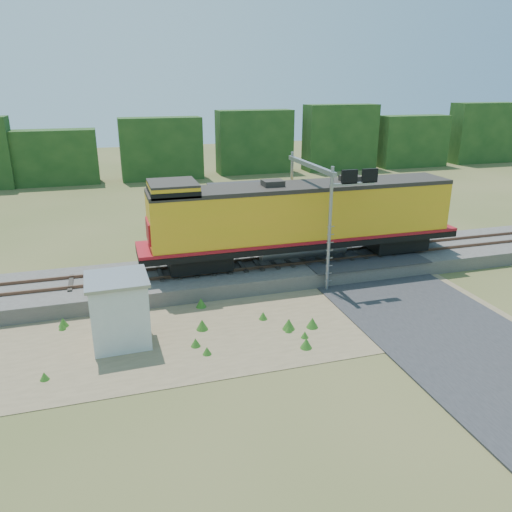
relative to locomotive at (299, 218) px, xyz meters
name	(u,v)px	position (x,y,z in m)	size (l,w,h in m)	color
ground	(276,327)	(-3.35, -6.00, -3.31)	(140.00, 140.00, 0.00)	#475123
ballast	(242,273)	(-3.35, 0.00, -2.91)	(70.00, 5.00, 0.80)	slate
rails	(242,265)	(-3.35, 0.00, -2.43)	(70.00, 1.54, 0.16)	brown
dirt_shoulder	(231,327)	(-5.35, -5.50, -3.29)	(26.00, 8.00, 0.03)	#8C7754
road	(403,300)	(3.65, -5.26, -3.22)	(7.00, 66.00, 0.86)	#38383A
tree_line_north	(168,152)	(-3.35, 32.00, -0.24)	(130.00, 3.00, 6.50)	#1A3C16
weed_clumps	(200,336)	(-6.85, -5.90, -3.31)	(15.00, 6.20, 0.56)	#2F671D
locomotive	(299,218)	(0.00, 0.00, 0.00)	(18.46, 2.82, 4.76)	black
shed	(119,310)	(-10.10, -5.46, -1.80)	(2.58, 2.58, 2.98)	silver
signal_gantry	(320,190)	(0.89, -0.65, 1.66)	(2.61, 6.20, 6.59)	gray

